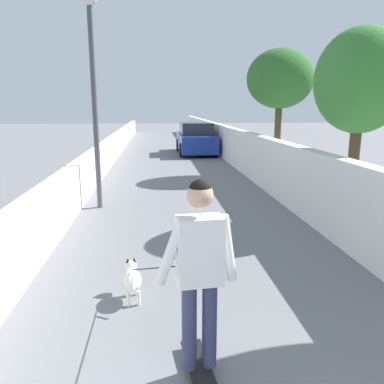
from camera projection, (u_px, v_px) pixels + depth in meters
name	position (u px, v px, depth m)	size (l,w,h in m)	color
ground_plane	(174.00, 171.00, 14.25)	(80.00, 80.00, 0.00)	slate
wall_left	(94.00, 166.00, 11.96)	(48.00, 0.30, 1.02)	silver
fence_right	(256.00, 157.00, 12.39)	(48.00, 0.30, 1.46)	silver
tree_right_near	(280.00, 79.00, 12.92)	(2.23, 2.23, 4.21)	#473523
tree_right_mid	(361.00, 82.00, 7.65)	(1.81, 1.81, 3.87)	#473523
lamp_post	(92.00, 65.00, 8.46)	(0.36, 0.36, 4.77)	#4C4C51
skateboard	(199.00, 367.00, 3.45)	(0.82, 0.28, 0.08)	black
person_skateboarder	(200.00, 262.00, 3.23)	(0.26, 0.72, 1.69)	#333859
dog	(133.00, 278.00, 4.75)	(1.77, 0.80, 1.06)	white
car_near	(196.00, 139.00, 19.37)	(4.18, 1.80, 1.54)	navy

